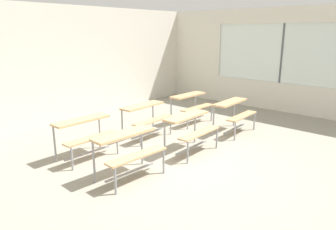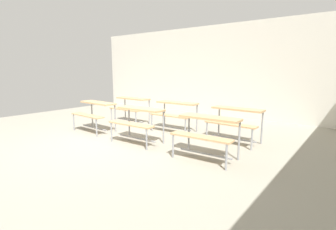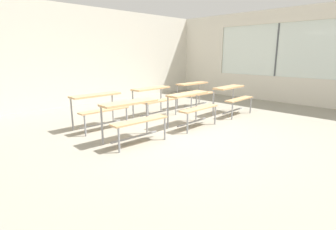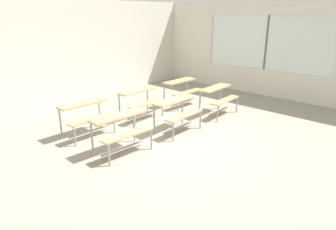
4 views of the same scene
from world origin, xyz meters
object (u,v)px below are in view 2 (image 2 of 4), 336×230
object	(u,v)px
desk_bench_r0c1	(138,117)
desk_bench_r1c2	(235,117)
desk_bench_r1c1	(175,109)
desk_bench_r0c2	(207,128)
desk_bench_r0c0	(94,109)
desk_bench_r1c0	(130,104)

from	to	relation	value
desk_bench_r0c1	desk_bench_r1c2	size ratio (longest dim) A/B	1.01
desk_bench_r1c1	desk_bench_r0c1	bearing A→B (deg)	-94.04
desk_bench_r0c2	desk_bench_r1c2	size ratio (longest dim) A/B	1.01
desk_bench_r0c0	desk_bench_r0c1	bearing A→B (deg)	0.46
desk_bench_r1c2	desk_bench_r0c0	bearing A→B (deg)	-158.30
desk_bench_r0c2	desk_bench_r1c2	distance (m)	1.26
desk_bench_r0c2	desk_bench_r1c2	bearing A→B (deg)	88.11
desk_bench_r0c1	desk_bench_r1c1	bearing A→B (deg)	86.42
desk_bench_r0c1	desk_bench_r0c2	distance (m)	1.66
desk_bench_r1c0	desk_bench_r1c1	size ratio (longest dim) A/B	0.98
desk_bench_r1c0	desk_bench_r1c2	world-z (taller)	same
desk_bench_r0c1	desk_bench_r1c1	size ratio (longest dim) A/B	1.00
desk_bench_r1c1	desk_bench_r1c2	distance (m)	1.61
desk_bench_r0c2	desk_bench_r1c2	world-z (taller)	same
desk_bench_r1c0	desk_bench_r1c1	xyz separation A→B (m)	(1.59, -0.00, 0.00)
desk_bench_r0c2	desk_bench_r1c0	distance (m)	3.45
desk_bench_r0c1	desk_bench_r0c2	xyz separation A→B (m)	(1.66, 0.01, 0.00)
desk_bench_r1c0	desk_bench_r1c1	bearing A→B (deg)	-0.21
desk_bench_r0c2	desk_bench_r1c1	xyz separation A→B (m)	(-1.62, 1.28, 0.00)
desk_bench_r0c2	desk_bench_r1c2	xyz separation A→B (m)	(-0.02, 1.26, 0.00)
desk_bench_r1c2	desk_bench_r0c2	bearing A→B (deg)	-88.16
desk_bench_r0c2	desk_bench_r1c0	bearing A→B (deg)	155.58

